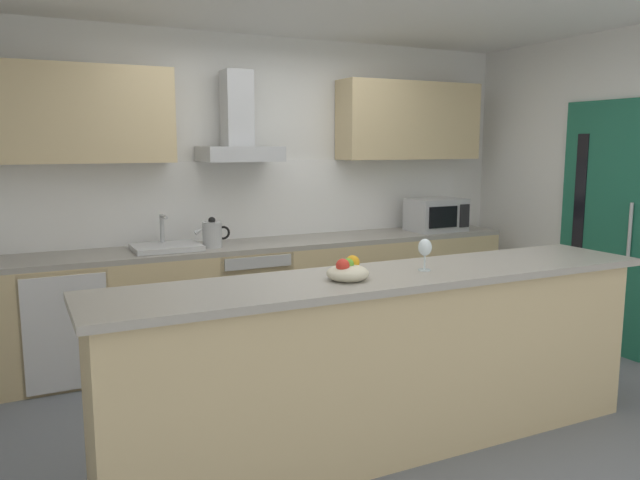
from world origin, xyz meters
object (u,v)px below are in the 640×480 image
(range_hood, at_px, (238,133))
(wine_glass, at_px, (425,249))
(oven, at_px, (247,297))
(kettle, at_px, (212,234))
(microwave, at_px, (436,215))
(fruit_bowl, at_px, (348,271))
(sink, at_px, (166,246))
(refrigerator, at_px, (63,323))

(range_hood, height_order, wine_glass, range_hood)
(oven, distance_m, kettle, 0.62)
(oven, relative_size, kettle, 2.77)
(oven, bearing_deg, microwave, -0.86)
(fruit_bowl, bearing_deg, microwave, 43.97)
(kettle, distance_m, fruit_bowl, 1.92)
(range_hood, bearing_deg, sink, -169.44)
(wine_glass, bearing_deg, sink, 117.27)
(oven, distance_m, fruit_bowl, 2.04)
(microwave, relative_size, range_hood, 0.69)
(oven, bearing_deg, kettle, -173.25)
(oven, xyz_separation_m, kettle, (-0.28, -0.03, 0.55))
(sink, relative_size, kettle, 1.73)
(kettle, bearing_deg, range_hood, 29.82)
(range_hood, height_order, fruit_bowl, range_hood)
(refrigerator, bearing_deg, fruit_bowl, -57.16)
(sink, bearing_deg, kettle, -7.25)
(kettle, bearing_deg, wine_glass, -71.12)
(oven, xyz_separation_m, fruit_bowl, (-0.14, -1.95, 0.59))
(sink, bearing_deg, microwave, -0.89)
(wine_glass, relative_size, fruit_bowl, 0.81)
(sink, bearing_deg, fruit_bowl, -75.71)
(kettle, relative_size, fruit_bowl, 1.31)
(range_hood, relative_size, wine_glass, 4.05)
(microwave, distance_m, wine_glass, 2.42)
(oven, xyz_separation_m, wine_glass, (0.36, -1.93, 0.67))
(oven, height_order, sink, sink)
(kettle, height_order, wine_glass, wine_glass)
(refrigerator, height_order, sink, sink)
(oven, relative_size, fruit_bowl, 3.64)
(microwave, bearing_deg, wine_glass, -128.23)
(oven, relative_size, microwave, 1.60)
(sink, xyz_separation_m, range_hood, (0.64, 0.12, 0.86))
(range_hood, bearing_deg, microwave, -4.84)
(oven, xyz_separation_m, microwave, (1.86, -0.03, 0.59))
(oven, xyz_separation_m, sink, (-0.64, 0.01, 0.47))
(oven, height_order, refrigerator, oven)
(range_hood, distance_m, wine_glass, 2.19)
(refrigerator, distance_m, wine_glass, 2.70)
(kettle, bearing_deg, fruit_bowl, -85.57)
(microwave, height_order, fruit_bowl, microwave)
(range_hood, bearing_deg, kettle, -150.18)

